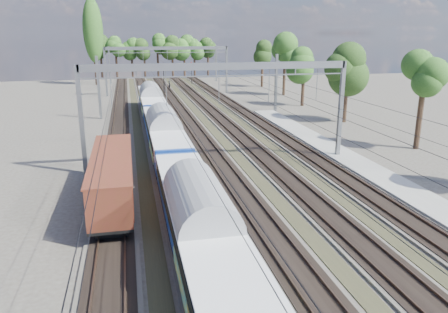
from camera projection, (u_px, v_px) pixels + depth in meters
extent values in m
cube|color=#47423A|center=(119.00, 133.00, 51.45)|extent=(3.00, 130.00, 0.15)
cube|color=black|center=(119.00, 132.00, 51.43)|extent=(2.50, 130.00, 0.06)
cube|color=#473326|center=(112.00, 131.00, 51.25)|extent=(0.08, 130.00, 0.14)
cube|color=#473326|center=(125.00, 131.00, 51.55)|extent=(0.08, 130.00, 0.14)
cube|color=#47423A|center=(157.00, 131.00, 52.38)|extent=(3.00, 130.00, 0.15)
cube|color=black|center=(157.00, 130.00, 52.35)|extent=(2.50, 130.00, 0.06)
cube|color=#473326|center=(151.00, 130.00, 52.18)|extent=(0.08, 130.00, 0.14)
cube|color=#473326|center=(163.00, 129.00, 52.48)|extent=(0.08, 130.00, 0.14)
cube|color=#47423A|center=(194.00, 129.00, 53.31)|extent=(3.00, 130.00, 0.15)
cube|color=black|center=(194.00, 129.00, 53.28)|extent=(2.50, 130.00, 0.06)
cube|color=#473326|center=(188.00, 128.00, 53.11)|extent=(0.08, 130.00, 0.14)
cube|color=#473326|center=(200.00, 128.00, 53.40)|extent=(0.08, 130.00, 0.14)
cube|color=#47423A|center=(230.00, 128.00, 54.23)|extent=(3.00, 130.00, 0.15)
cube|color=black|center=(230.00, 127.00, 54.21)|extent=(2.50, 130.00, 0.06)
cube|color=#473326|center=(224.00, 126.00, 54.03)|extent=(0.08, 130.00, 0.14)
cube|color=#473326|center=(236.00, 126.00, 54.33)|extent=(0.08, 130.00, 0.14)
cube|color=#47423A|center=(265.00, 126.00, 55.16)|extent=(3.00, 130.00, 0.15)
cube|color=black|center=(265.00, 125.00, 55.14)|extent=(2.50, 130.00, 0.06)
cube|color=#473326|center=(259.00, 125.00, 54.96)|extent=(0.08, 130.00, 0.14)
cube|color=#473326|center=(270.00, 124.00, 55.26)|extent=(0.08, 130.00, 0.14)
cube|color=#2D2A1D|center=(138.00, 132.00, 51.93)|extent=(1.10, 130.00, 0.05)
cube|color=#2D2A1D|center=(176.00, 131.00, 52.86)|extent=(1.10, 130.00, 0.05)
cube|color=#2D2A1D|center=(212.00, 129.00, 53.78)|extent=(1.10, 130.00, 0.05)
cube|color=#2D2A1D|center=(247.00, 127.00, 54.71)|extent=(1.10, 130.00, 0.05)
cube|color=gray|center=(405.00, 191.00, 32.26)|extent=(3.00, 70.00, 0.30)
cube|color=slate|center=(81.00, 121.00, 35.63)|extent=(0.35, 0.35, 9.00)
cube|color=slate|center=(340.00, 110.00, 40.37)|extent=(0.35, 0.35, 9.00)
cube|color=slate|center=(219.00, 66.00, 36.86)|extent=(23.00, 0.35, 0.60)
cube|color=slate|center=(106.00, 72.00, 80.75)|extent=(0.35, 0.35, 9.00)
cube|color=slate|center=(227.00, 70.00, 85.49)|extent=(0.35, 0.35, 9.00)
cube|color=slate|center=(167.00, 48.00, 81.98)|extent=(23.00, 0.35, 0.60)
cube|color=slate|center=(99.00, 88.00, 59.20)|extent=(0.35, 0.35, 8.50)
cube|color=slate|center=(110.00, 65.00, 101.50)|extent=(0.35, 0.35, 8.50)
cube|color=slate|center=(276.00, 83.00, 64.41)|extent=(0.35, 0.35, 8.50)
cube|color=slate|center=(216.00, 64.00, 106.71)|extent=(0.35, 0.35, 8.50)
cylinder|color=black|center=(116.00, 87.00, 49.98)|extent=(0.03, 130.00, 0.03)
cylinder|color=black|center=(115.00, 77.00, 49.68)|extent=(0.03, 130.00, 0.03)
cylinder|color=black|center=(155.00, 86.00, 50.90)|extent=(0.03, 130.00, 0.03)
cylinder|color=black|center=(155.00, 76.00, 50.60)|extent=(0.03, 130.00, 0.03)
cylinder|color=black|center=(193.00, 85.00, 51.83)|extent=(0.03, 130.00, 0.03)
cylinder|color=black|center=(193.00, 75.00, 51.53)|extent=(0.03, 130.00, 0.03)
cylinder|color=black|center=(230.00, 84.00, 52.76)|extent=(0.03, 130.00, 0.03)
cylinder|color=black|center=(230.00, 75.00, 52.46)|extent=(0.03, 130.00, 0.03)
cylinder|color=black|center=(266.00, 83.00, 53.69)|extent=(0.03, 130.00, 0.03)
cylinder|color=black|center=(266.00, 74.00, 53.39)|extent=(0.03, 130.00, 0.03)
cylinder|color=black|center=(102.00, 66.00, 113.92)|extent=(0.56, 0.56, 6.33)
sphere|color=#183212|center=(100.00, 46.00, 112.54)|extent=(4.36, 4.36, 4.36)
cylinder|color=black|center=(114.00, 65.00, 111.29)|extent=(0.56, 0.56, 7.19)
sphere|color=#183212|center=(112.00, 42.00, 109.72)|extent=(5.46, 5.46, 5.46)
cylinder|color=black|center=(131.00, 66.00, 113.58)|extent=(0.56, 0.56, 6.59)
sphere|color=#183212|center=(130.00, 45.00, 112.14)|extent=(4.71, 4.71, 4.71)
cylinder|color=black|center=(146.00, 64.00, 116.68)|extent=(0.56, 0.56, 6.82)
sphere|color=#183212|center=(145.00, 43.00, 115.19)|extent=(4.42, 4.42, 4.42)
cylinder|color=black|center=(159.00, 65.00, 113.86)|extent=(0.56, 0.56, 6.67)
sphere|color=#183212|center=(158.00, 44.00, 112.41)|extent=(5.35, 5.35, 5.35)
cylinder|color=black|center=(169.00, 66.00, 115.77)|extent=(0.56, 0.56, 5.88)
sphere|color=#183212|center=(169.00, 48.00, 114.49)|extent=(5.12, 5.12, 5.12)
cylinder|color=black|center=(185.00, 63.00, 116.48)|extent=(0.56, 0.56, 7.44)
sphere|color=#183212|center=(184.00, 40.00, 114.86)|extent=(4.26, 4.26, 4.26)
cylinder|color=black|center=(199.00, 66.00, 119.08)|extent=(0.56, 0.56, 5.74)
sphere|color=#183212|center=(199.00, 48.00, 117.83)|extent=(4.56, 4.56, 4.56)
cylinder|color=black|center=(213.00, 63.00, 117.67)|extent=(0.56, 0.56, 7.20)
sphere|color=#183212|center=(213.00, 41.00, 116.11)|extent=(3.92, 3.92, 3.92)
cylinder|color=black|center=(408.00, 118.00, 43.96)|extent=(0.56, 0.56, 6.32)
sphere|color=#183212|center=(414.00, 67.00, 42.58)|extent=(4.30, 4.30, 4.30)
cylinder|color=black|center=(345.00, 103.00, 56.24)|extent=(0.56, 0.56, 5.42)
sphere|color=#183212|center=(347.00, 69.00, 55.06)|extent=(3.90, 3.90, 3.90)
cylinder|color=black|center=(307.00, 90.00, 70.16)|extent=(0.56, 0.56, 5.30)
sphere|color=#183212|center=(308.00, 63.00, 69.01)|extent=(3.85, 3.85, 3.85)
cylinder|color=black|center=(272.00, 78.00, 83.65)|extent=(0.56, 0.56, 6.09)
sphere|color=#183212|center=(273.00, 52.00, 82.33)|extent=(4.77, 4.77, 4.77)
cylinder|color=black|center=(255.00, 71.00, 97.25)|extent=(0.56, 0.56, 6.54)
sphere|color=#183212|center=(256.00, 47.00, 95.83)|extent=(3.70, 3.70, 3.70)
cylinder|color=black|center=(94.00, 49.00, 97.98)|extent=(0.70, 0.70, 16.00)
ellipsoid|color=#27551C|center=(93.00, 30.00, 96.89)|extent=(4.40, 4.40, 14.08)
cube|color=black|center=(182.00, 201.00, 29.14)|extent=(2.08, 3.12, 0.83)
cube|color=navy|center=(200.00, 225.00, 21.87)|extent=(2.91, 20.79, 1.98)
cube|color=silver|center=(199.00, 215.00, 21.73)|extent=(2.99, 19.96, 0.99)
cube|color=black|center=(229.00, 213.00, 22.04)|extent=(0.04, 17.68, 0.73)
cube|color=#FFB70D|center=(218.00, 283.00, 17.71)|extent=(3.02, 5.82, 0.73)
cylinder|color=#95979A|center=(199.00, 206.00, 21.60)|extent=(2.95, 20.79, 2.95)
cube|color=black|center=(172.00, 171.00, 35.56)|extent=(2.08, 3.12, 0.83)
cube|color=black|center=(159.00, 133.00, 49.25)|extent=(2.08, 3.12, 0.83)
cube|color=navy|center=(164.00, 133.00, 41.98)|extent=(2.91, 20.79, 1.98)
cube|color=silver|center=(164.00, 128.00, 41.84)|extent=(2.99, 19.96, 0.99)
cube|color=black|center=(179.00, 127.00, 42.15)|extent=(0.04, 17.68, 0.73)
cube|color=#FFB70D|center=(168.00, 150.00, 37.82)|extent=(3.02, 5.82, 0.73)
cylinder|color=#95979A|center=(163.00, 123.00, 41.71)|extent=(2.95, 20.79, 2.95)
cube|color=black|center=(155.00, 121.00, 55.67)|extent=(2.08, 3.12, 0.83)
cube|color=black|center=(149.00, 104.00, 69.35)|extent=(2.08, 3.12, 0.83)
cube|color=navy|center=(151.00, 101.00, 62.09)|extent=(2.91, 20.79, 1.98)
cube|color=silver|center=(151.00, 97.00, 61.95)|extent=(2.99, 19.96, 0.99)
cube|color=black|center=(162.00, 97.00, 62.26)|extent=(0.04, 17.68, 0.73)
cube|color=#FFB70D|center=(153.00, 110.00, 57.93)|extent=(3.02, 5.82, 0.73)
cylinder|color=#95979A|center=(151.00, 94.00, 61.82)|extent=(2.95, 20.79, 2.95)
cube|color=black|center=(112.00, 225.00, 25.72)|extent=(1.85, 2.41, 0.65)
cube|color=black|center=(115.00, 178.00, 34.26)|extent=(1.85, 2.41, 0.65)
cube|color=black|center=(114.00, 192.00, 29.88)|extent=(2.50, 12.98, 0.19)
cube|color=#552916|center=(112.00, 174.00, 29.52)|extent=(2.50, 12.98, 2.41)
cube|color=#552916|center=(111.00, 157.00, 29.18)|extent=(2.69, 12.98, 0.11)
imported|color=black|center=(169.00, 85.00, 91.95)|extent=(0.61, 0.75, 1.78)
cylinder|color=black|center=(164.00, 83.00, 80.90)|extent=(0.14, 0.14, 5.10)
cube|color=black|center=(163.00, 67.00, 80.11)|extent=(0.38, 0.26, 0.71)
sphere|color=red|center=(163.00, 66.00, 79.93)|extent=(0.16, 0.16, 0.16)
sphere|color=#0C9919|center=(163.00, 68.00, 80.03)|extent=(0.16, 0.16, 0.16)
cylinder|color=black|center=(192.00, 75.00, 100.54)|extent=(0.12, 0.12, 4.41)
cube|color=black|center=(191.00, 64.00, 99.85)|extent=(0.32, 0.21, 0.62)
sphere|color=red|center=(191.00, 63.00, 99.70)|extent=(0.14, 0.14, 0.14)
sphere|color=#0C9919|center=(191.00, 64.00, 99.78)|extent=(0.14, 0.14, 0.14)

